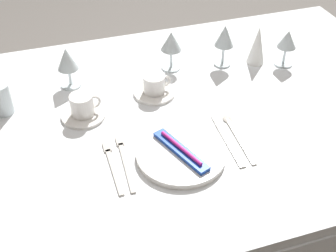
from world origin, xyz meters
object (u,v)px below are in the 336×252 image
at_px(drink_tumbler, 1,99).
at_px(napkin_folded, 257,45).
at_px(dinner_knife, 228,141).
at_px(wine_glass_right, 287,41).
at_px(dinner_plate, 181,155).
at_px(coffee_cup_left, 83,105).
at_px(wine_glass_far, 225,38).
at_px(toothbrush_package, 181,150).
at_px(fork_inner, 112,165).
at_px(fork_outer, 125,160).
at_px(coffee_cup_right, 155,84).
at_px(wine_glass_left, 67,61).
at_px(wine_glass_centre, 171,43).
at_px(spoon_soup, 235,133).

distance_m(drink_tumbler, napkin_folded, 0.91).
height_order(dinner_knife, wine_glass_right, wine_glass_right).
bearing_deg(dinner_plate, coffee_cup_left, 130.46).
xyz_separation_m(wine_glass_right, wine_glass_far, (-0.22, 0.07, 0.02)).
xyz_separation_m(toothbrush_package, drink_tumbler, (-0.47, 0.37, 0.03)).
xyz_separation_m(fork_inner, coffee_cup_left, (-0.04, 0.25, 0.04)).
distance_m(dinner_plate, fork_outer, 0.16).
relative_size(fork_inner, coffee_cup_right, 2.24).
height_order(wine_glass_right, drink_tumbler, wine_glass_right).
xyz_separation_m(coffee_cup_left, napkin_folded, (0.66, 0.13, 0.03)).
relative_size(toothbrush_package, wine_glass_left, 1.44).
height_order(wine_glass_right, napkin_folded, napkin_folded).
relative_size(dinner_plate, coffee_cup_left, 2.62).
distance_m(wine_glass_left, napkin_folded, 0.68).
xyz_separation_m(coffee_cup_right, wine_glass_far, (0.29, 0.10, 0.07)).
xyz_separation_m(dinner_knife, wine_glass_far, (0.15, 0.40, 0.11)).
distance_m(wine_glass_far, napkin_folded, 0.13).
distance_m(dinner_plate, wine_glass_centre, 0.48).
height_order(fork_outer, napkin_folded, napkin_folded).
relative_size(dinner_knife, drink_tumbler, 2.32).
bearing_deg(dinner_knife, dinner_plate, -172.63).
height_order(dinner_plate, wine_glass_right, wine_glass_right).
distance_m(fork_outer, wine_glass_right, 0.76).
distance_m(spoon_soup, drink_tumbler, 0.74).
bearing_deg(wine_glass_centre, dinner_plate, -104.67).
height_order(dinner_plate, fork_inner, dinner_plate).
distance_m(fork_outer, spoon_soup, 0.35).
height_order(spoon_soup, napkin_folded, napkin_folded).
bearing_deg(spoon_soup, drink_tumbler, 154.09).
bearing_deg(fork_outer, wine_glass_centre, 57.10).
bearing_deg(wine_glass_far, spoon_soup, -107.33).
xyz_separation_m(fork_outer, drink_tumbler, (-0.32, 0.34, 0.05)).
distance_m(fork_inner, coffee_cup_right, 0.37).
xyz_separation_m(dinner_plate, wine_glass_centre, (0.12, 0.46, 0.09)).
bearing_deg(wine_glass_left, spoon_soup, -43.11).
distance_m(coffee_cup_right, napkin_folded, 0.42).
distance_m(fork_inner, wine_glass_left, 0.45).
bearing_deg(fork_outer, wine_glass_right, 25.57).
bearing_deg(wine_glass_centre, wine_glass_far, -10.03).
xyz_separation_m(fork_outer, wine_glass_centre, (0.28, 0.43, 0.10)).
xyz_separation_m(fork_outer, wine_glass_right, (0.68, 0.33, 0.09)).
relative_size(dinner_plate, coffee_cup_right, 2.66).
height_order(dinner_plate, dinner_knife, dinner_plate).
distance_m(wine_glass_centre, wine_glass_right, 0.42).
xyz_separation_m(toothbrush_package, napkin_folded, (0.43, 0.40, 0.05)).
distance_m(wine_glass_centre, drink_tumbler, 0.60).
xyz_separation_m(dinner_knife, wine_glass_right, (0.37, 0.34, 0.09)).
relative_size(fork_inner, wine_glass_right, 1.58).
relative_size(toothbrush_package, drink_tumbler, 2.02).
height_order(wine_glass_left, napkin_folded, same).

